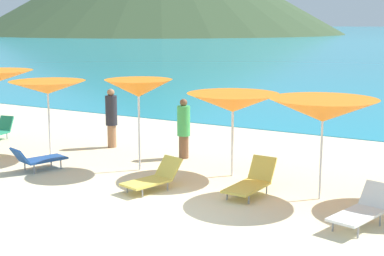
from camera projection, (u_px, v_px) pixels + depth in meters
ground_plane at (314, 138)px, 19.59m from camera, size 50.00×100.00×0.30m
umbrella_1 at (48, 88)px, 15.75m from camera, size 2.25×2.25×2.16m
umbrella_2 at (139, 88)px, 14.40m from camera, size 1.79×1.79×2.33m
umbrella_3 at (233, 103)px, 13.90m from camera, size 2.29×2.29×2.05m
umbrella_4 at (323, 110)px, 12.02m from camera, size 2.43×2.43×2.17m
lounge_chair_2 at (38, 159)px, 14.69m from camera, size 0.97×1.46×0.65m
lounge_chair_3 at (252, 181)px, 12.64m from camera, size 0.67×1.55×0.74m
lounge_chair_4 at (362, 210)px, 10.66m from camera, size 0.92×1.63×0.71m
lounge_chair_8 at (153, 178)px, 12.99m from camera, size 0.93×1.52×0.67m
beachgoer_0 at (111, 117)px, 17.30m from camera, size 0.35×0.35×1.78m
beachgoer_1 at (184, 127)px, 15.92m from camera, size 0.36×0.36×1.67m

